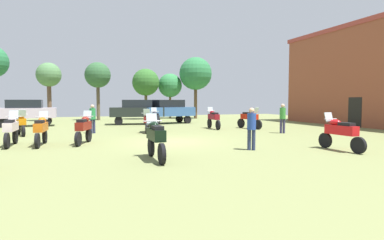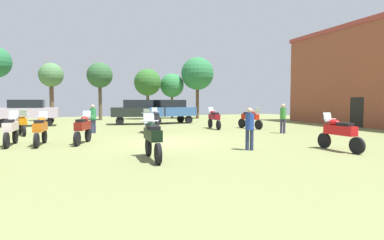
{
  "view_description": "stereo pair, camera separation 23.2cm",
  "coord_description": "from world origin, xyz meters",
  "px_view_note": "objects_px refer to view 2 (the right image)",
  "views": [
    {
      "loc": [
        -3.94,
        -14.08,
        1.93
      ],
      "look_at": [
        2.18,
        3.18,
        0.82
      ],
      "focal_mm": 29.37,
      "sensor_mm": 36.0,
      "label": 1
    },
    {
      "loc": [
        -3.72,
        -14.16,
        1.93
      ],
      "look_at": [
        2.18,
        3.18,
        0.82
      ],
      "focal_mm": 29.37,
      "sensor_mm": 36.0,
      "label": 2
    }
  ],
  "objects_px": {
    "person_2": "(283,116)",
    "tree_5": "(197,74)",
    "tree_4": "(172,86)",
    "motorcycle_5": "(11,129)",
    "car_3": "(138,110)",
    "person_1": "(93,117)",
    "motorcycle_8": "(153,137)",
    "motorcycle_10": "(156,119)",
    "tree_7": "(100,76)",
    "tree_2": "(51,76)",
    "car_2": "(27,111)",
    "motorcycle_9": "(214,118)",
    "motorcycle_12": "(41,129)",
    "car_1": "(170,110)",
    "tree_6": "(148,83)",
    "motorcycle_11": "(83,128)",
    "person_3": "(250,126)",
    "motorcycle_4": "(250,118)",
    "motorcycle_7": "(22,123)",
    "motorcycle_2": "(339,132)",
    "motorcycle_3": "(148,121)"
  },
  "relations": [
    {
      "from": "person_2",
      "to": "tree_5",
      "type": "relative_size",
      "value": 0.26
    },
    {
      "from": "tree_4",
      "to": "motorcycle_5",
      "type": "bearing_deg",
      "value": -123.49
    },
    {
      "from": "car_3",
      "to": "person_1",
      "type": "distance_m",
      "value": 7.34
    },
    {
      "from": "motorcycle_8",
      "to": "person_2",
      "type": "height_order",
      "value": "person_2"
    },
    {
      "from": "motorcycle_10",
      "to": "tree_7",
      "type": "relative_size",
      "value": 0.38
    },
    {
      "from": "tree_2",
      "to": "tree_4",
      "type": "xyz_separation_m",
      "value": [
        12.03,
        0.44,
        -0.7
      ]
    },
    {
      "from": "car_2",
      "to": "motorcycle_10",
      "type": "bearing_deg",
      "value": -129.3
    },
    {
      "from": "car_3",
      "to": "person_2",
      "type": "xyz_separation_m",
      "value": [
        6.9,
        -10.04,
        -0.15
      ]
    },
    {
      "from": "car_2",
      "to": "tree_7",
      "type": "relative_size",
      "value": 0.76
    },
    {
      "from": "motorcycle_5",
      "to": "motorcycle_8",
      "type": "height_order",
      "value": "motorcycle_5"
    },
    {
      "from": "motorcycle_9",
      "to": "motorcycle_12",
      "type": "distance_m",
      "value": 11.33
    },
    {
      "from": "car_1",
      "to": "person_1",
      "type": "relative_size",
      "value": 2.69
    },
    {
      "from": "motorcycle_10",
      "to": "tree_4",
      "type": "bearing_deg",
      "value": 75.32
    },
    {
      "from": "motorcycle_9",
      "to": "tree_6",
      "type": "bearing_deg",
      "value": 102.5
    },
    {
      "from": "motorcycle_12",
      "to": "tree_7",
      "type": "distance_m",
      "value": 18.35
    },
    {
      "from": "motorcycle_9",
      "to": "tree_6",
      "type": "height_order",
      "value": "tree_6"
    },
    {
      "from": "motorcycle_11",
      "to": "motorcycle_12",
      "type": "distance_m",
      "value": 1.72
    },
    {
      "from": "person_3",
      "to": "motorcycle_9",
      "type": "bearing_deg",
      "value": -73.14
    },
    {
      "from": "car_1",
      "to": "tree_4",
      "type": "distance_m",
      "value": 8.25
    },
    {
      "from": "motorcycle_12",
      "to": "tree_5",
      "type": "relative_size",
      "value": 0.34
    },
    {
      "from": "motorcycle_11",
      "to": "motorcycle_12",
      "type": "height_order",
      "value": "motorcycle_11"
    },
    {
      "from": "car_2",
      "to": "tree_2",
      "type": "distance_m",
      "value": 7.18
    },
    {
      "from": "motorcycle_5",
      "to": "car_1",
      "type": "height_order",
      "value": "car_1"
    },
    {
      "from": "motorcycle_12",
      "to": "tree_7",
      "type": "xyz_separation_m",
      "value": [
        3.25,
        17.68,
        3.68
      ]
    },
    {
      "from": "motorcycle_11",
      "to": "person_2",
      "type": "distance_m",
      "value": 11.16
    },
    {
      "from": "motorcycle_12",
      "to": "person_1",
      "type": "height_order",
      "value": "person_1"
    },
    {
      "from": "motorcycle_10",
      "to": "motorcycle_11",
      "type": "bearing_deg",
      "value": -126.02
    },
    {
      "from": "motorcycle_4",
      "to": "motorcycle_7",
      "type": "relative_size",
      "value": 1.12
    },
    {
      "from": "car_3",
      "to": "person_3",
      "type": "xyz_separation_m",
      "value": [
        1.91,
        -15.03,
        -0.21
      ]
    },
    {
      "from": "person_2",
      "to": "person_3",
      "type": "distance_m",
      "value": 7.06
    },
    {
      "from": "motorcycle_10",
      "to": "motorcycle_12",
      "type": "height_order",
      "value": "motorcycle_10"
    },
    {
      "from": "motorcycle_10",
      "to": "person_1",
      "type": "height_order",
      "value": "person_1"
    },
    {
      "from": "person_1",
      "to": "motorcycle_5",
      "type": "bearing_deg",
      "value": -152.69
    },
    {
      "from": "motorcycle_4",
      "to": "tree_5",
      "type": "xyz_separation_m",
      "value": [
        0.8,
        12.99,
        4.1
      ]
    },
    {
      "from": "tree_5",
      "to": "tree_7",
      "type": "bearing_deg",
      "value": 177.76
    },
    {
      "from": "motorcycle_2",
      "to": "car_1",
      "type": "relative_size",
      "value": 0.48
    },
    {
      "from": "motorcycle_8",
      "to": "car_3",
      "type": "height_order",
      "value": "car_3"
    },
    {
      "from": "person_1",
      "to": "motorcycle_2",
      "type": "bearing_deg",
      "value": -72.65
    },
    {
      "from": "motorcycle_7",
      "to": "motorcycle_11",
      "type": "relative_size",
      "value": 0.98
    },
    {
      "from": "motorcycle_8",
      "to": "tree_6",
      "type": "height_order",
      "value": "tree_6"
    },
    {
      "from": "motorcycle_4",
      "to": "person_2",
      "type": "height_order",
      "value": "person_2"
    },
    {
      "from": "person_1",
      "to": "tree_7",
      "type": "bearing_deg",
      "value": 61.5
    },
    {
      "from": "motorcycle_10",
      "to": "person_3",
      "type": "xyz_separation_m",
      "value": [
        1.72,
        -9.13,
        0.23
      ]
    },
    {
      "from": "motorcycle_3",
      "to": "motorcycle_10",
      "type": "xyz_separation_m",
      "value": [
        0.72,
        1.02,
        0.02
      ]
    },
    {
      "from": "motorcycle_9",
      "to": "car_3",
      "type": "height_order",
      "value": "car_3"
    },
    {
      "from": "motorcycle_12",
      "to": "tree_5",
      "type": "bearing_deg",
      "value": 56.36
    },
    {
      "from": "motorcycle_12",
      "to": "person_1",
      "type": "distance_m",
      "value": 5.12
    },
    {
      "from": "motorcycle_5",
      "to": "car_2",
      "type": "distance_m",
      "value": 11.42
    },
    {
      "from": "motorcycle_9",
      "to": "motorcycle_10",
      "type": "relative_size",
      "value": 1.06
    },
    {
      "from": "motorcycle_9",
      "to": "motorcycle_5",
      "type": "bearing_deg",
      "value": -154.66
    }
  ]
}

